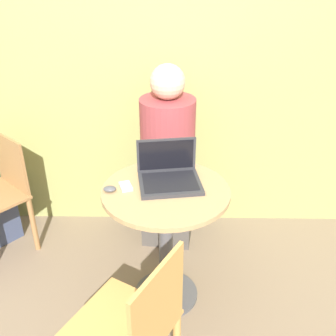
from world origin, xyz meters
The scene contains 8 objects.
ground_plane centered at (0.00, 0.00, 0.00)m, with size 12.00×12.00×0.00m, color #7F6B56.
back_wall centered at (0.00, 0.83, 1.30)m, with size 7.00×0.05×2.60m.
round_table centered at (0.00, 0.00, 0.54)m, with size 0.68×0.68×0.76m.
laptop centered at (0.02, 0.08, 0.80)m, with size 0.36×0.31×0.21m.
cell_phone centered at (-0.21, 0.01, 0.77)m, with size 0.09×0.10×0.02m.
computer_mouse centered at (-0.29, -0.02, 0.77)m, with size 0.07×0.05×0.03m.
chair_empty centered at (-0.13, -0.63, 0.44)m, with size 0.54×0.54×0.84m.
person_seated centered at (0.01, 0.62, 0.54)m, with size 0.40×0.57×1.28m.
Camera 1 is at (0.04, -1.75, 1.83)m, focal length 42.00 mm.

